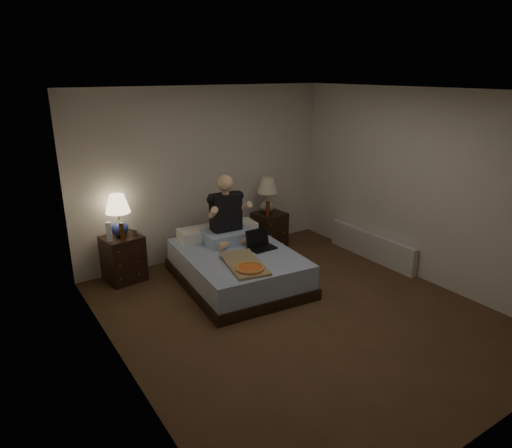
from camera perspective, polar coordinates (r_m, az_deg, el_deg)
floor at (r=5.44m, az=5.31°, el=-11.08°), size 4.00×4.50×0.00m
ceiling at (r=4.73m, az=6.24°, el=16.21°), size 4.00×4.50×0.00m
wall_back at (r=6.78m, az=-6.31°, el=6.27°), size 4.00×0.00×2.50m
wall_front at (r=3.61m, az=28.86°, el=-7.39°), size 4.00×0.00×2.50m
wall_left at (r=4.06m, az=-16.88°, el=-3.02°), size 0.00×4.50×2.50m
wall_right at (r=6.36m, az=19.97°, el=4.42°), size 0.00×4.50×2.50m
bed at (r=6.06m, az=-2.33°, el=-5.42°), size 1.50×1.90×0.45m
nightstand_left at (r=6.35m, az=-16.23°, el=-4.16°), size 0.53×0.49×0.62m
nightstand_right at (r=7.17m, az=1.69°, el=-0.87°), size 0.49×0.45×0.59m
lamp_left at (r=6.20m, az=-16.82°, el=1.04°), size 0.39×0.39×0.56m
lamp_right at (r=7.04m, az=1.43°, el=3.64°), size 0.36×0.36×0.56m
water_bottle at (r=6.09m, az=-17.89°, el=-0.91°), size 0.07×0.07×0.25m
soda_can at (r=6.20m, az=-14.88°, el=-1.03°), size 0.07×0.07×0.10m
beer_bottle_left at (r=6.09m, az=-16.42°, el=-0.87°), size 0.06×0.06×0.23m
beer_bottle_right at (r=6.89m, az=1.48°, el=1.87°), size 0.06×0.06×0.23m
person at (r=6.16m, az=-3.61°, el=1.82°), size 0.69×0.56×0.93m
laptop at (r=6.01m, az=0.78°, el=-2.04°), size 0.35×0.29×0.24m
pizza_box at (r=5.36m, az=-0.77°, el=-5.63°), size 0.55×0.83×0.08m
radiator at (r=7.04m, az=14.19°, el=-2.69°), size 0.10×1.60×0.40m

